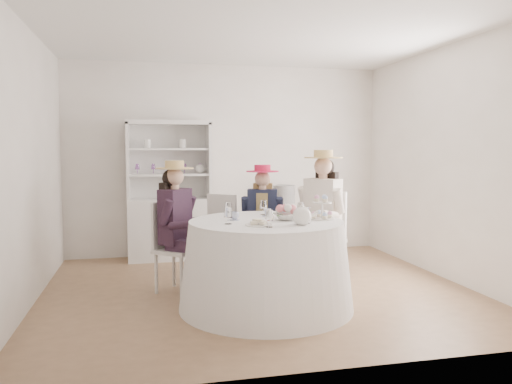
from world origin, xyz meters
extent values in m
plane|color=brown|center=(0.00, 0.00, 0.00)|extent=(4.50, 4.50, 0.00)
plane|color=white|center=(0.00, 0.00, 2.70)|extent=(4.50, 4.50, 0.00)
plane|color=silver|center=(0.00, 2.00, 1.35)|extent=(4.50, 0.00, 4.50)
plane|color=silver|center=(0.00, -2.00, 1.35)|extent=(4.50, 0.00, 4.50)
plane|color=silver|center=(-2.25, 0.00, 1.35)|extent=(0.00, 4.50, 4.50)
plane|color=silver|center=(2.25, 0.00, 1.35)|extent=(0.00, 4.50, 4.50)
cone|color=white|center=(-0.05, -0.57, 0.41)|extent=(1.66, 1.66, 0.82)
cylinder|color=white|center=(-0.05, -0.57, 0.83)|extent=(1.46, 1.46, 0.02)
cube|color=silver|center=(-0.84, 1.75, 0.42)|extent=(1.19, 0.73, 0.84)
cube|color=silver|center=(-0.84, 1.94, 1.35)|extent=(1.08, 0.37, 1.02)
cube|color=silver|center=(-0.84, 1.75, 1.86)|extent=(1.19, 0.73, 0.06)
cube|color=silver|center=(-1.38, 1.75, 1.35)|extent=(0.16, 0.41, 1.02)
cube|color=silver|center=(-0.30, 1.75, 1.35)|extent=(0.16, 0.41, 1.02)
cube|color=silver|center=(-0.84, 1.75, 1.16)|extent=(1.11, 0.67, 0.03)
cube|color=silver|center=(-0.84, 1.75, 1.51)|extent=(1.11, 0.67, 0.03)
sphere|color=white|center=(-0.42, 1.75, 1.24)|extent=(0.13, 0.13, 0.13)
cube|color=silver|center=(0.79, 1.75, 0.34)|extent=(0.57, 0.57, 0.68)
cylinder|color=black|center=(0.79, 1.75, 0.84)|extent=(0.40, 0.40, 0.31)
cube|color=silver|center=(-0.85, 0.13, 0.44)|extent=(0.55, 0.55, 0.04)
cylinder|color=silver|center=(-0.82, -0.09, 0.22)|extent=(0.04, 0.04, 0.43)
cylinder|color=silver|center=(-0.62, 0.16, 0.22)|extent=(0.04, 0.04, 0.43)
cylinder|color=silver|center=(-1.07, 0.11, 0.22)|extent=(0.04, 0.04, 0.43)
cylinder|color=silver|center=(-0.87, 0.35, 0.22)|extent=(0.04, 0.04, 0.43)
cube|color=silver|center=(-0.98, 0.24, 0.71)|extent=(0.26, 0.31, 0.49)
cube|color=black|center=(-0.86, 0.15, 0.81)|extent=(0.38, 0.40, 0.57)
cube|color=black|center=(-0.81, -0.01, 0.52)|extent=(0.34, 0.31, 0.12)
cylinder|color=black|center=(-0.70, -0.10, 0.23)|extent=(0.10, 0.10, 0.45)
cylinder|color=black|center=(-0.96, -0.04, 0.88)|extent=(0.19, 0.18, 0.27)
cube|color=black|center=(-0.70, 0.13, 0.52)|extent=(0.34, 0.31, 0.12)
cylinder|color=black|center=(-0.59, 0.04, 0.23)|extent=(0.10, 0.10, 0.45)
cylinder|color=black|center=(-0.70, 0.28, 0.88)|extent=(0.19, 0.18, 0.27)
cylinder|color=#D8A889|center=(-0.86, 0.15, 1.11)|extent=(0.09, 0.09, 0.08)
sphere|color=#D8A889|center=(-0.86, 0.15, 1.22)|extent=(0.19, 0.19, 0.19)
sphere|color=black|center=(-0.90, 0.17, 1.21)|extent=(0.19, 0.19, 0.19)
cube|color=black|center=(-0.92, 0.19, 0.98)|extent=(0.21, 0.23, 0.37)
cylinder|color=tan|center=(-0.86, 0.15, 1.31)|extent=(0.39, 0.39, 0.01)
cylinder|color=tan|center=(-0.86, 0.15, 1.35)|extent=(0.20, 0.20, 0.08)
cube|color=silver|center=(0.16, 0.47, 0.42)|extent=(0.47, 0.47, 0.04)
cylinder|color=silver|center=(-0.03, 0.36, 0.21)|extent=(0.03, 0.03, 0.41)
cylinder|color=silver|center=(0.26, 0.28, 0.21)|extent=(0.03, 0.03, 0.41)
cylinder|color=silver|center=(0.06, 0.65, 0.21)|extent=(0.03, 0.03, 0.41)
cylinder|color=silver|center=(0.35, 0.57, 0.21)|extent=(0.03, 0.03, 0.41)
cube|color=silver|center=(0.21, 0.63, 0.68)|extent=(0.35, 0.13, 0.47)
cube|color=#1C2239|center=(0.16, 0.48, 0.77)|extent=(0.38, 0.28, 0.55)
cube|color=tan|center=(0.16, 0.48, 0.77)|extent=(0.19, 0.24, 0.47)
cube|color=#1C2239|center=(0.04, 0.38, 0.50)|extent=(0.21, 0.34, 0.11)
cylinder|color=#1C2239|center=(0.01, 0.26, 0.22)|extent=(0.09, 0.09, 0.43)
cylinder|color=#1C2239|center=(-0.03, 0.50, 0.84)|extent=(0.13, 0.18, 0.26)
cube|color=#1C2239|center=(0.21, 0.33, 0.50)|extent=(0.21, 0.34, 0.11)
cylinder|color=#1C2239|center=(0.17, 0.21, 0.22)|extent=(0.09, 0.09, 0.43)
cylinder|color=#1C2239|center=(0.34, 0.39, 0.84)|extent=(0.13, 0.18, 0.26)
cylinder|color=#D8A889|center=(0.16, 0.48, 1.06)|extent=(0.08, 0.08, 0.08)
sphere|color=#D8A889|center=(0.16, 0.48, 1.17)|extent=(0.18, 0.18, 0.18)
sphere|color=tan|center=(0.18, 0.53, 1.15)|extent=(0.18, 0.18, 0.18)
cube|color=tan|center=(0.19, 0.56, 0.93)|extent=(0.24, 0.14, 0.36)
cylinder|color=#D11F4A|center=(0.16, 0.48, 1.25)|extent=(0.38, 0.38, 0.01)
cylinder|color=#D11F4A|center=(0.16, 0.48, 1.29)|extent=(0.19, 0.19, 0.08)
cube|color=silver|center=(0.75, 0.11, 0.48)|extent=(0.60, 0.60, 0.04)
cylinder|color=silver|center=(0.51, 0.14, 0.23)|extent=(0.04, 0.04, 0.47)
cylinder|color=silver|center=(0.73, -0.13, 0.23)|extent=(0.04, 0.04, 0.47)
cylinder|color=silver|center=(0.78, 0.35, 0.23)|extent=(0.04, 0.04, 0.47)
cylinder|color=silver|center=(0.99, 0.08, 0.23)|extent=(0.04, 0.04, 0.47)
cube|color=silver|center=(0.90, 0.23, 0.77)|extent=(0.28, 0.34, 0.53)
cube|color=silver|center=(0.77, 0.13, 0.87)|extent=(0.40, 0.43, 0.62)
cube|color=silver|center=(0.59, 0.11, 0.56)|extent=(0.37, 0.33, 0.13)
cylinder|color=silver|center=(0.48, 0.02, 0.24)|extent=(0.11, 0.11, 0.49)
cylinder|color=silver|center=(0.60, 0.27, 0.95)|extent=(0.20, 0.19, 0.29)
cube|color=silver|center=(0.71, -0.04, 0.56)|extent=(0.37, 0.33, 0.13)
cylinder|color=silver|center=(0.60, -0.13, 0.24)|extent=(0.11, 0.11, 0.49)
cylinder|color=silver|center=(0.87, -0.07, 0.95)|extent=(0.20, 0.19, 0.29)
cylinder|color=#D8A889|center=(0.77, 0.13, 1.20)|extent=(0.10, 0.10, 0.09)
sphere|color=#D8A889|center=(0.77, 0.13, 1.32)|extent=(0.20, 0.20, 0.20)
sphere|color=black|center=(0.81, 0.16, 1.30)|extent=(0.20, 0.20, 0.20)
cube|color=black|center=(0.84, 0.18, 1.05)|extent=(0.22, 0.25, 0.40)
cylinder|color=tan|center=(0.77, 0.13, 1.42)|extent=(0.43, 0.43, 0.01)
cylinder|color=tan|center=(0.77, 0.13, 1.46)|extent=(0.21, 0.21, 0.09)
cube|color=silver|center=(-0.17, 0.82, 0.45)|extent=(0.57, 0.57, 0.04)
cylinder|color=silver|center=(0.06, 0.84, 0.22)|extent=(0.04, 0.04, 0.44)
cylinder|color=silver|center=(-0.19, 1.05, 0.22)|extent=(0.04, 0.04, 0.44)
cylinder|color=silver|center=(-0.14, 0.59, 0.22)|extent=(0.04, 0.04, 0.44)
cylinder|color=silver|center=(-0.40, 0.79, 0.22)|extent=(0.04, 0.04, 0.44)
cube|color=silver|center=(-0.28, 0.68, 0.73)|extent=(0.32, 0.26, 0.51)
imported|color=white|center=(-0.34, -0.49, 0.87)|extent=(0.11, 0.11, 0.07)
imported|color=white|center=(0.03, -0.29, 0.87)|extent=(0.08, 0.08, 0.07)
imported|color=white|center=(0.19, -0.38, 0.87)|extent=(0.11, 0.11, 0.07)
imported|color=white|center=(0.14, -0.60, 0.86)|extent=(0.26, 0.26, 0.05)
sphere|color=pink|center=(0.22, -0.57, 0.93)|extent=(0.07, 0.07, 0.07)
sphere|color=white|center=(0.20, -0.52, 0.93)|extent=(0.07, 0.07, 0.07)
sphere|color=pink|center=(0.14, -0.51, 0.93)|extent=(0.07, 0.07, 0.07)
sphere|color=white|center=(0.10, -0.54, 0.93)|extent=(0.07, 0.07, 0.07)
sphere|color=pink|center=(0.10, -0.60, 0.93)|extent=(0.07, 0.07, 0.07)
sphere|color=white|center=(0.14, -0.63, 0.93)|extent=(0.07, 0.07, 0.07)
sphere|color=pink|center=(0.20, -0.62, 0.93)|extent=(0.07, 0.07, 0.07)
sphere|color=white|center=(0.19, -0.90, 0.91)|extent=(0.17, 0.17, 0.17)
cylinder|color=white|center=(0.30, -0.90, 0.92)|extent=(0.10, 0.03, 0.08)
cylinder|color=white|center=(0.19, -0.90, 1.00)|extent=(0.04, 0.04, 0.02)
cylinder|color=white|center=(-0.19, -0.85, 0.84)|extent=(0.24, 0.24, 0.01)
cube|color=beige|center=(-0.24, -0.87, 0.87)|extent=(0.06, 0.04, 0.03)
cube|color=beige|center=(-0.19, -0.85, 0.88)|extent=(0.06, 0.05, 0.03)
cube|color=beige|center=(-0.15, -0.83, 0.87)|extent=(0.07, 0.06, 0.03)
cube|color=beige|center=(-0.21, -0.81, 0.88)|extent=(0.07, 0.07, 0.03)
cube|color=beige|center=(-0.16, -0.89, 0.87)|extent=(0.06, 0.07, 0.03)
cylinder|color=white|center=(0.49, -0.61, 0.84)|extent=(0.24, 0.24, 0.01)
cylinder|color=white|center=(0.49, -0.61, 0.92)|extent=(0.02, 0.02, 0.16)
cylinder|color=white|center=(0.49, -0.61, 1.00)|extent=(0.18, 0.18, 0.01)
camera|label=1|loc=(-1.18, -5.10, 1.52)|focal=35.00mm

